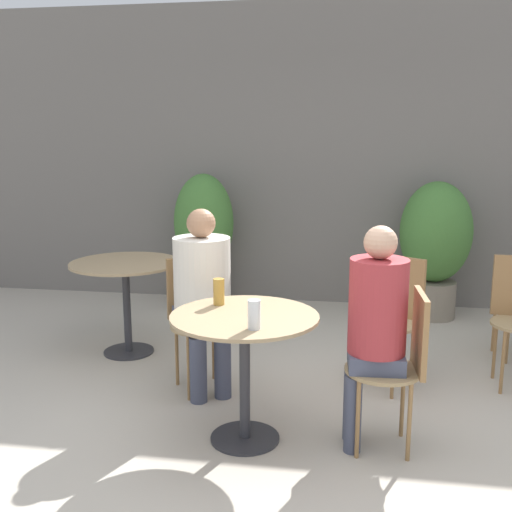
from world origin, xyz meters
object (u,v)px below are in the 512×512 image
at_px(bistro_chair_2, 393,309).
at_px(beer_glass_1, 219,292).
at_px(cafe_table_near, 245,341).
at_px(seated_person_0, 375,318).
at_px(potted_plant_0, 204,235).
at_px(bistro_chair_1, 196,310).
at_px(beer_glass_0, 254,315).
at_px(cafe_table_far, 126,280).
at_px(potted_plant_1, 435,241).
at_px(bistro_chair_0, 401,356).
at_px(seated_person_1, 203,287).

bearing_deg(bistro_chair_2, beer_glass_1, -111.95).
distance_m(cafe_table_near, seated_person_0, 0.72).
bearing_deg(bistro_chair_2, potted_plant_0, 168.31).
bearing_deg(cafe_table_near, seated_person_0, 2.92).
bearing_deg(bistro_chair_1, beer_glass_1, -95.42).
distance_m(cafe_table_near, bistro_chair_1, 0.85).
xyz_separation_m(bistro_chair_1, beer_glass_0, (0.56, -0.95, 0.28)).
bearing_deg(seated_person_0, beer_glass_1, -101.90).
bearing_deg(potted_plant_0, beer_glass_1, -74.07).
distance_m(beer_glass_0, potted_plant_0, 3.00).
bearing_deg(cafe_table_far, beer_glass_0, -49.41).
distance_m(cafe_table_far, bistro_chair_2, 2.06).
relative_size(bistro_chair_2, beer_glass_1, 5.75).
height_order(bistro_chair_1, potted_plant_1, potted_plant_1).
relative_size(cafe_table_far, potted_plant_0, 0.64).
distance_m(bistro_chair_0, seated_person_1, 1.36).
bearing_deg(bistro_chair_1, potted_plant_0, 69.38).
distance_m(bistro_chair_1, bistro_chair_2, 1.35).
bearing_deg(beer_glass_0, bistro_chair_1, 120.24).
distance_m(cafe_table_far, beer_glass_1, 1.46).
height_order(bistro_chair_0, bistro_chair_2, same).
bearing_deg(beer_glass_0, beer_glass_1, 123.61).
xyz_separation_m(cafe_table_far, beer_glass_0, (1.26, -1.47, 0.22)).
distance_m(bistro_chair_0, beer_glass_1, 1.08).
bearing_deg(seated_person_0, cafe_table_near, -90.00).
xyz_separation_m(bistro_chair_1, potted_plant_0, (-0.41, 1.88, 0.20)).
xyz_separation_m(cafe_table_far, seated_person_0, (1.87, -1.20, 0.15)).
bearing_deg(potted_plant_1, beer_glass_0, -113.80).
relative_size(bistro_chair_2, potted_plant_0, 0.66).
bearing_deg(beer_glass_0, seated_person_0, 23.96).
xyz_separation_m(bistro_chair_1, potted_plant_1, (1.81, 1.90, 0.19)).
distance_m(cafe_table_far, seated_person_1, 1.02).
relative_size(bistro_chair_2, potted_plant_1, 0.69).
relative_size(cafe_table_near, cafe_table_far, 0.96).
bearing_deg(beer_glass_1, seated_person_0, -8.98).
bearing_deg(potted_plant_0, seated_person_0, -58.35).
distance_m(beer_glass_0, potted_plant_1, 3.12).
relative_size(bistro_chair_0, potted_plant_1, 0.69).
bearing_deg(bistro_chair_1, seated_person_0, -63.11).
xyz_separation_m(cafe_table_near, bistro_chair_1, (-0.46, 0.72, -0.05)).
xyz_separation_m(bistro_chair_2, beer_glass_0, (-0.78, -1.19, 0.28)).
bearing_deg(cafe_table_far, cafe_table_near, -46.57).
bearing_deg(beer_glass_1, bistro_chair_0, -7.32).
height_order(cafe_table_near, bistro_chair_0, bistro_chair_0).
xyz_separation_m(cafe_table_near, beer_glass_0, (0.09, -0.24, 0.23)).
relative_size(seated_person_1, potted_plant_0, 0.93).
bearing_deg(bistro_chair_0, beer_glass_1, -100.24).
bearing_deg(potted_plant_1, seated_person_1, -130.52).
relative_size(seated_person_0, potted_plant_0, 0.93).
bearing_deg(bistro_chair_1, cafe_table_far, 110.77).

